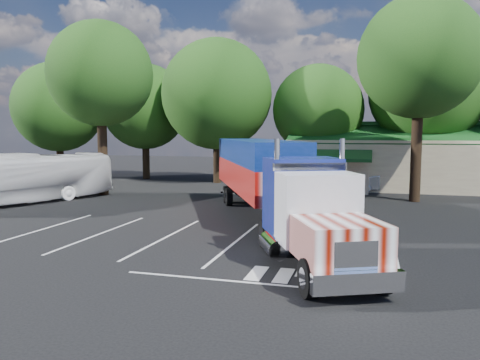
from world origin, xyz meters
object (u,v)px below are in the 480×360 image
(woman, at_px, (290,203))
(tour_bus, at_px, (26,178))
(silver_sedan, at_px, (380,183))
(bicycle, at_px, (323,193))
(semi_truck, at_px, (267,175))

(woman, xyz_separation_m, tour_bus, (-17.56, 0.91, 0.81))
(tour_bus, xyz_separation_m, silver_sedan, (22.41, 12.31, -0.98))
(bicycle, distance_m, silver_sedan, 6.49)
(bicycle, bearing_deg, tour_bus, 179.56)
(semi_truck, xyz_separation_m, silver_sedan, (5.74, 15.03, -1.84))
(woman, distance_m, tour_bus, 17.60)
(tour_bus, bearing_deg, semi_truck, 12.62)
(semi_truck, height_order, bicycle, semi_truck)
(woman, bearing_deg, bicycle, -19.14)
(woman, bearing_deg, tour_bus, 75.02)
(silver_sedan, bearing_deg, tour_bus, 102.39)
(woman, distance_m, bicycle, 8.07)
(semi_truck, height_order, silver_sedan, semi_truck)
(silver_sedan, bearing_deg, woman, 143.44)
(tour_bus, bearing_deg, bicycle, 42.81)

